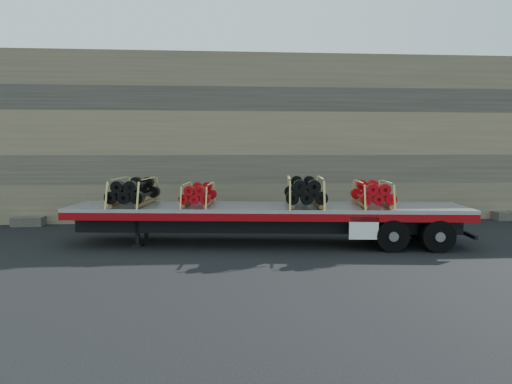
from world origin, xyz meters
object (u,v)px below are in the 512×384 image
(trailer, at_px, (267,225))
(bundle_midrear, at_px, (305,192))
(bundle_front, at_px, (134,192))
(bundle_rear, at_px, (372,194))
(bundle_midfront, at_px, (199,195))

(trailer, xyz_separation_m, bundle_midrear, (1.20, -0.15, 1.06))
(bundle_front, height_order, bundle_midrear, bundle_midrear)
(trailer, xyz_separation_m, bundle_front, (-4.25, 0.53, 1.04))
(trailer, relative_size, bundle_midrear, 5.12)
(trailer, relative_size, bundle_front, 5.40)
(bundle_rear, bearing_deg, bundle_midfront, 180.00)
(bundle_front, relative_size, bundle_rear, 1.10)
(bundle_midfront, xyz_separation_m, bundle_rear, (5.49, -0.69, 0.04))
(bundle_midfront, bearing_deg, bundle_rear, 0.00)
(trailer, height_order, bundle_front, bundle_front)
(bundle_rear, bearing_deg, bundle_midrear, 180.00)
(bundle_midfront, relative_size, bundle_rear, 0.90)
(bundle_midfront, bearing_deg, trailer, 0.00)
(bundle_front, height_order, bundle_rear, bundle_front)
(bundle_midrear, relative_size, bundle_rear, 1.16)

